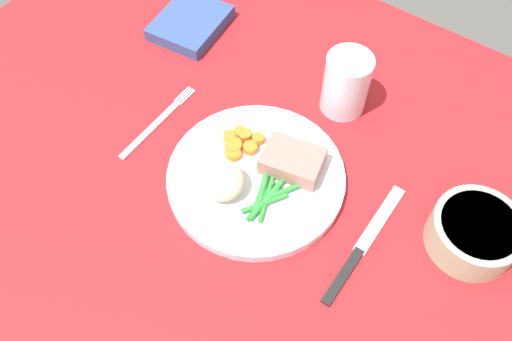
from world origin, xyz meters
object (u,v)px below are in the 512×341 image
at_px(knife, 363,246).
at_px(water_glass, 345,87).
at_px(fork, 158,122).
at_px(meat_portion, 292,161).
at_px(salad_bowl, 475,232).
at_px(napkin, 191,23).
at_px(dinner_plate, 256,177).

distance_m(knife, water_glass, 0.25).
relative_size(fork, water_glass, 1.66).
height_order(meat_portion, water_glass, water_glass).
distance_m(knife, salad_bowl, 0.14).
bearing_deg(water_glass, napkin, -180.00).
bearing_deg(knife, salad_bowl, 37.54).
bearing_deg(fork, dinner_plate, 2.20).
bearing_deg(dinner_plate, napkin, 145.13).
height_order(dinner_plate, water_glass, water_glass).
bearing_deg(salad_bowl, knife, -141.92).
xyz_separation_m(fork, salad_bowl, (0.47, 0.09, 0.03)).
distance_m(dinner_plate, napkin, 0.34).
distance_m(fork, knife, 0.36).
xyz_separation_m(dinner_plate, knife, (0.18, -0.00, -0.01)).
distance_m(dinner_plate, fork, 0.18).
relative_size(meat_portion, napkin, 0.65).
xyz_separation_m(dinner_plate, salad_bowl, (0.29, 0.08, 0.02)).
bearing_deg(meat_portion, dinner_plate, -130.60).
xyz_separation_m(salad_bowl, napkin, (-0.56, 0.11, -0.02)).
bearing_deg(knife, fork, 179.41).
xyz_separation_m(meat_portion, fork, (-0.22, -0.04, -0.03)).
xyz_separation_m(water_glass, napkin, (-0.31, -0.00, -0.03)).
bearing_deg(water_glass, salad_bowl, -22.82).
distance_m(fork, salad_bowl, 0.48).
distance_m(salad_bowl, napkin, 0.57).
bearing_deg(napkin, water_glass, 0.00).
xyz_separation_m(water_glass, salad_bowl, (0.26, -0.11, -0.01)).
bearing_deg(water_glass, knife, -53.23).
bearing_deg(meat_portion, knife, -16.84).
relative_size(dinner_plate, fork, 1.53).
bearing_deg(fork, salad_bowl, 11.86).
distance_m(fork, napkin, 0.22).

